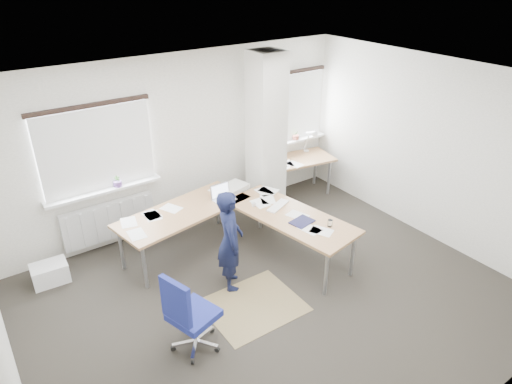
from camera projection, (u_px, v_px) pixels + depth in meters
ground at (273, 298)px, 6.04m from camera, size 6.00×6.00×0.00m
room_shell at (265, 163)px, 5.66m from camera, size 6.04×5.04×2.82m
floor_mat at (253, 305)px, 5.91m from camera, size 1.20×1.02×0.01m
white_crate at (50, 273)px, 6.29m from camera, size 0.49×0.36×0.28m
desk_main at (239, 214)px, 6.64m from camera, size 2.82×2.63×0.96m
desk_side at (295, 161)px, 8.38m from camera, size 1.50×0.93×1.22m
task_chair at (192, 328)px, 5.13m from camera, size 0.61×0.59×1.08m
person at (230, 240)px, 5.98m from camera, size 0.53×0.62×1.43m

